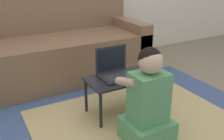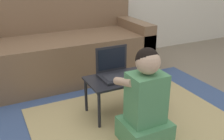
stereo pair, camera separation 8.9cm
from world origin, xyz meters
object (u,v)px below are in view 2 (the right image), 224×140
Objects in this scene: laptop_desk at (122,82)px; person_seated at (145,104)px; couch at (49,52)px; laptop at (116,72)px; computer_mouse at (140,72)px.

person_seated is (-0.05, -0.43, 0.01)m from laptop_desk.
laptop_desk is (0.37, -1.00, -0.02)m from couch.
couch is 1.02m from laptop.
couch is at bearing 108.96° from laptop.
person_seated is (0.32, -1.43, -0.00)m from couch.
computer_mouse is 0.49m from person_seated.
laptop is 3.11× the size of computer_mouse.
laptop_desk is at bearing -43.47° from laptop.
laptop_desk is at bearing -177.36° from computer_mouse.
person_seated is at bearing -91.60° from laptop.
person_seated is (-0.22, -0.43, -0.04)m from computer_mouse.
laptop is 0.47m from person_seated.
laptop reaches higher than computer_mouse.
laptop_desk is 0.85× the size of person_seated.
computer_mouse reaches higher than laptop_desk.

